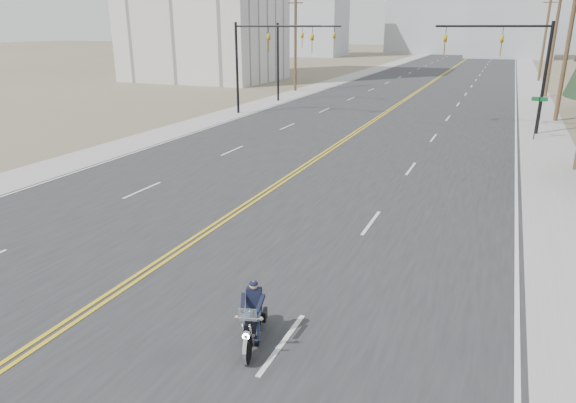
# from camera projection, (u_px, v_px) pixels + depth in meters

# --- Properties ---
(road) EXTENTS (20.00, 200.00, 0.01)m
(road) POSITION_uv_depth(u_px,v_px,m) (439.00, 78.00, 70.76)
(road) COLOR #303033
(road) RESTS_ON ground
(sidewalk_left) EXTENTS (3.00, 200.00, 0.01)m
(sidewalk_left) POSITION_uv_depth(u_px,v_px,m) (358.00, 75.00, 74.98)
(sidewalk_left) COLOR #A5A5A0
(sidewalk_left) RESTS_ON ground
(sidewalk_right) EXTENTS (3.00, 200.00, 0.01)m
(sidewalk_right) POSITION_uv_depth(u_px,v_px,m) (530.00, 81.00, 66.55)
(sidewalk_right) COLOR #A5A5A0
(sidewalk_right) RESTS_ON ground
(traffic_mast_left) EXTENTS (7.10, 0.26, 7.00)m
(traffic_mast_left) POSITION_uv_depth(u_px,v_px,m) (260.00, 50.00, 39.31)
(traffic_mast_left) COLOR black
(traffic_mast_left) RESTS_ON ground
(traffic_mast_right) EXTENTS (7.10, 0.26, 7.00)m
(traffic_mast_right) POSITION_uv_depth(u_px,v_px,m) (513.00, 55.00, 32.73)
(traffic_mast_right) COLOR black
(traffic_mast_right) RESTS_ON ground
(traffic_mast_far) EXTENTS (6.10, 0.26, 7.00)m
(traffic_mast_far) POSITION_uv_depth(u_px,v_px,m) (295.00, 47.00, 46.43)
(traffic_mast_far) COLOR black
(traffic_mast_far) RESTS_ON ground
(street_sign) EXTENTS (0.90, 0.06, 2.62)m
(street_sign) POSITION_uv_depth(u_px,v_px,m) (538.00, 111.00, 31.33)
(street_sign) COLOR black
(street_sign) RESTS_ON ground
(utility_pole_c) EXTENTS (2.20, 0.30, 11.00)m
(utility_pole_c) POSITION_uv_depth(u_px,v_px,m) (569.00, 41.00, 36.41)
(utility_pole_c) COLOR brown
(utility_pole_c) RESTS_ON ground
(utility_pole_d) EXTENTS (2.20, 0.30, 11.50)m
(utility_pole_d) POSITION_uv_depth(u_px,v_px,m) (555.00, 34.00, 49.42)
(utility_pole_d) COLOR brown
(utility_pole_d) RESTS_ON ground
(utility_pole_e) EXTENTS (2.20, 0.30, 11.00)m
(utility_pole_e) POSITION_uv_depth(u_px,v_px,m) (545.00, 34.00, 64.33)
(utility_pole_e) COLOR brown
(utility_pole_e) RESTS_ON ground
(utility_pole_left) EXTENTS (2.20, 0.30, 10.50)m
(utility_pole_left) POSITION_uv_depth(u_px,v_px,m) (295.00, 38.00, 54.38)
(utility_pole_left) COLOR brown
(utility_pole_left) RESTS_ON ground
(haze_bldg_a) EXTENTS (14.00, 12.00, 22.00)m
(haze_bldg_a) POSITION_uv_depth(u_px,v_px,m) (314.00, 7.00, 119.29)
(haze_bldg_a) COLOR #B7BCC6
(haze_bldg_a) RESTS_ON ground
(haze_bldg_b) EXTENTS (18.00, 14.00, 14.00)m
(haze_bldg_b) POSITION_uv_depth(u_px,v_px,m) (511.00, 25.00, 113.55)
(haze_bldg_b) COLOR #ADB2B7
(haze_bldg_b) RESTS_ON ground
(haze_bldg_d) EXTENTS (20.00, 15.00, 26.00)m
(haze_bldg_d) POSITION_uv_depth(u_px,v_px,m) (431.00, 1.00, 132.03)
(haze_bldg_d) COLOR #ADB2B7
(haze_bldg_d) RESTS_ON ground
(haze_bldg_f) EXTENTS (12.00, 12.00, 16.00)m
(haze_bldg_f) POSITION_uv_depth(u_px,v_px,m) (281.00, 21.00, 138.85)
(haze_bldg_f) COLOR #ADB2B7
(haze_bldg_f) RESTS_ON ground
(motorcyclist) EXTENTS (1.27, 1.97, 1.43)m
(motorcyclist) POSITION_uv_depth(u_px,v_px,m) (252.00, 316.00, 11.15)
(motorcyclist) COLOR black
(motorcyclist) RESTS_ON ground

